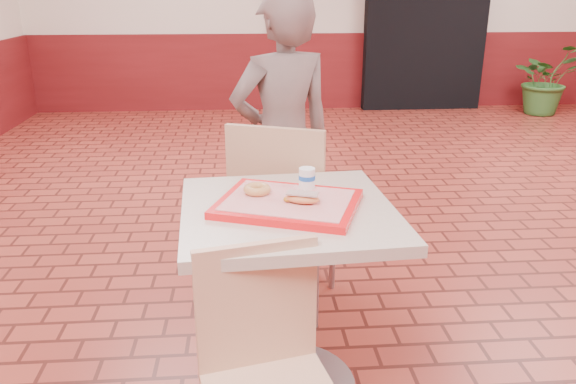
{
  "coord_description": "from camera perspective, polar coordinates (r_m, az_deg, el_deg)",
  "views": [
    {
      "loc": [
        -1.2,
        -2.65,
        1.59
      ],
      "look_at": [
        -1.05,
        -0.73,
        0.88
      ],
      "focal_mm": 35.0,
      "sensor_mm": 36.0,
      "label": 1
    }
  ],
  "objects": [
    {
      "name": "chair_main_back",
      "position": [
        2.75,
        -0.53,
        -1.81
      ],
      "size": [
        0.6,
        0.6,
        1.0
      ],
      "rotation": [
        0.0,
        0.0,
        2.78
      ],
      "color": "tan",
      "rests_on": "ground"
    },
    {
      "name": "main_table",
      "position": [
        2.19,
        0.0,
        -8.1
      ],
      "size": [
        0.78,
        0.78,
        0.82
      ],
      "rotation": [
        0.0,
        0.0,
        0.07
      ],
      "color": "#C3B09D",
      "rests_on": "ground"
    },
    {
      "name": "customer",
      "position": [
        3.02,
        -0.54,
        4.97
      ],
      "size": [
        0.67,
        0.55,
        1.59
      ],
      "primitive_type": "imported",
      "rotation": [
        0.0,
        0.0,
        3.48
      ],
      "color": "#705B57",
      "rests_on": "ground"
    },
    {
      "name": "potted_plant",
      "position": [
        8.13,
        24.66,
        10.38
      ],
      "size": [
        1.01,
        0.95,
        0.9
      ],
      "primitive_type": "imported",
      "rotation": [
        0.0,
        0.0,
        0.36
      ],
      "color": "#316729",
      "rests_on": "ground"
    },
    {
      "name": "wainscot_band",
      "position": [
        3.11,
        18.63,
        -1.43
      ],
      "size": [
        8.0,
        10.0,
        1.0
      ],
      "color": "maroon",
      "rests_on": "ground"
    },
    {
      "name": "long_john_donut",
      "position": [
        2.02,
        1.39,
        -0.63
      ],
      "size": [
        0.14,
        0.1,
        0.04
      ],
      "rotation": [
        0.0,
        0.0,
        -0.33
      ],
      "color": "#E17942",
      "rests_on": "serving_tray"
    },
    {
      "name": "room_shell",
      "position": [
        2.91,
        20.91,
        17.21
      ],
      "size": [
        8.01,
        10.01,
        3.01
      ],
      "color": "maroon",
      "rests_on": "ground"
    },
    {
      "name": "paper_cup",
      "position": [
        2.16,
        1.94,
        1.43
      ],
      "size": [
        0.06,
        0.06,
        0.08
      ],
      "rotation": [
        0.0,
        0.0,
        -0.41
      ],
      "color": "white",
      "rests_on": "serving_tray"
    },
    {
      "name": "ring_donut",
      "position": [
        2.12,
        -3.16,
        0.28
      ],
      "size": [
        0.13,
        0.13,
        0.03
      ],
      "primitive_type": "torus",
      "rotation": [
        0.0,
        0.0,
        0.29
      ],
      "color": "#CA8849",
      "rests_on": "serving_tray"
    },
    {
      "name": "serving_tray",
      "position": [
        2.07,
        0.0,
        -1.17
      ],
      "size": [
        0.5,
        0.39,
        0.03
      ],
      "rotation": [
        0.0,
        0.0,
        -0.35
      ],
      "color": "red",
      "rests_on": "main_table"
    },
    {
      "name": "corridor_doorway",
      "position": [
        7.92,
        13.79,
        16.12
      ],
      "size": [
        1.6,
        0.22,
        2.2
      ],
      "primitive_type": "cube",
      "color": "black",
      "rests_on": "ground"
    },
    {
      "name": "chair_main_front",
      "position": [
        1.83,
        -2.21,
        -17.37
      ],
      "size": [
        0.47,
        0.47,
        0.85
      ],
      "rotation": [
        0.0,
        0.0,
        0.22
      ],
      "color": "#DAA683",
      "rests_on": "ground"
    }
  ]
}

